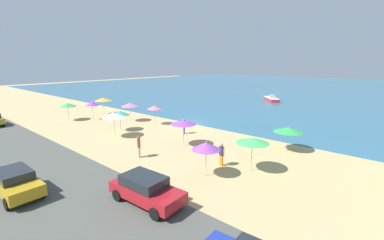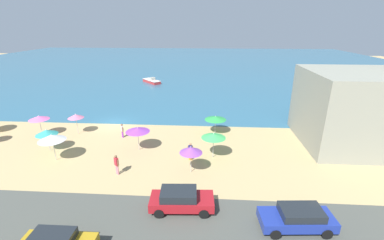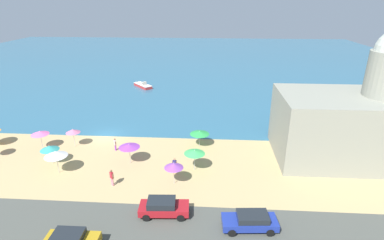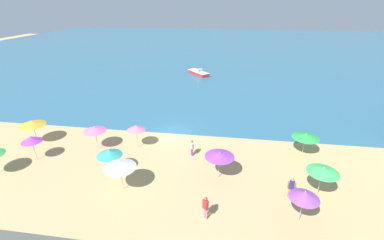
# 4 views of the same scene
# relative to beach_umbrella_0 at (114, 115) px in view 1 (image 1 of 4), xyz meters

# --- Properties ---
(ground_plane) EXTENTS (160.00, 160.00, 0.00)m
(ground_plane) POSITION_rel_beach_umbrella_0_xyz_m (2.00, 9.25, -2.25)
(ground_plane) COLOR tan
(sea) EXTENTS (150.00, 110.00, 0.05)m
(sea) POSITION_rel_beach_umbrella_0_xyz_m (2.00, 64.25, -2.23)
(sea) COLOR #2E6481
(sea) RESTS_ON ground_plane
(coastal_road) EXTENTS (80.00, 8.00, 0.06)m
(coastal_road) POSITION_rel_beach_umbrella_0_xyz_m (2.00, -8.75, -2.22)
(coastal_road) COLOR #4A4D46
(coastal_road) RESTS_ON ground_plane
(beach_umbrella_0) EXTENTS (2.36, 2.36, 2.59)m
(beach_umbrella_0) POSITION_rel_beach_umbrella_0_xyz_m (0.00, 0.00, 0.00)
(beach_umbrella_0) COLOR #B2B2B7
(beach_umbrella_0) RESTS_ON ground_plane
(beach_umbrella_1) EXTENTS (2.13, 2.13, 2.33)m
(beach_umbrella_1) POSITION_rel_beach_umbrella_0_xyz_m (-11.06, 0.39, -0.22)
(beach_umbrella_1) COLOR #B2B2B7
(beach_umbrella_1) RESTS_ON ground_plane
(beach_umbrella_2) EXTENTS (1.89, 1.89, 2.39)m
(beach_umbrella_2) POSITION_rel_beach_umbrella_0_xyz_m (12.48, -1.23, -0.18)
(beach_umbrella_2) COLOR #B2B2B7
(beach_umbrella_2) RESTS_ON ground_plane
(beach_umbrella_3) EXTENTS (2.12, 2.12, 2.38)m
(beach_umbrella_3) POSITION_rel_beach_umbrella_0_xyz_m (-4.66, 5.28, -0.15)
(beach_umbrella_3) COLOR #B2B2B7
(beach_umbrella_3) RESTS_ON ground_plane
(beach_umbrella_4) EXTENTS (2.33, 2.33, 2.39)m
(beach_umbrella_4) POSITION_rel_beach_umbrella_0_xyz_m (7.07, 2.51, -0.11)
(beach_umbrella_4) COLOR #B2B2B7
(beach_umbrella_4) RESTS_ON ground_plane
(beach_umbrella_5) EXTENTS (2.41, 2.41, 2.44)m
(beach_umbrella_5) POSITION_rel_beach_umbrella_0_xyz_m (-11.23, 5.51, -0.09)
(beach_umbrella_5) COLOR #B2B2B7
(beach_umbrella_5) RESTS_ON ground_plane
(beach_umbrella_6) EXTENTS (1.72, 1.72, 2.43)m
(beach_umbrella_6) POSITION_rel_beach_umbrella_0_xyz_m (-9.18, 2.72, -0.15)
(beach_umbrella_6) COLOR #B2B2B7
(beach_umbrella_6) RESTS_ON ground_plane
(beach_umbrella_7) EXTENTS (1.74, 1.74, 2.38)m
(beach_umbrella_7) POSITION_rel_beach_umbrella_0_xyz_m (-0.92, 6.10, -0.16)
(beach_umbrella_7) COLOR #B2B2B7
(beach_umbrella_7) RESTS_ON ground_plane
(beach_umbrella_8) EXTENTS (2.41, 2.41, 2.10)m
(beach_umbrella_8) POSITION_rel_beach_umbrella_0_xyz_m (14.65, 7.19, -0.41)
(beach_umbrella_8) COLOR #B2B2B7
(beach_umbrella_8) RESTS_ON ground_plane
(beach_umbrella_9) EXTENTS (2.23, 2.23, 2.45)m
(beach_umbrella_9) POSITION_rel_beach_umbrella_0_xyz_m (14.35, 1.45, -0.06)
(beach_umbrella_9) COLOR #B2B2B7
(beach_umbrella_9) RESTS_ON ground_plane
(beach_umbrella_10) EXTENTS (2.04, 2.04, 2.27)m
(beach_umbrella_10) POSITION_rel_beach_umbrella_0_xyz_m (-1.67, 1.81, -0.29)
(beach_umbrella_10) COLOR #B2B2B7
(beach_umbrella_10) RESTS_ON ground_plane
(bather_0) EXTENTS (0.54, 0.33, 1.69)m
(bather_0) POSITION_rel_beach_umbrella_0_xyz_m (12.28, 0.86, -1.30)
(bather_0) COLOR orange
(bather_0) RESTS_ON ground_plane
(bather_1) EXTENTS (0.37, 0.50, 1.58)m
(bather_1) POSITION_rel_beach_umbrella_0_xyz_m (4.48, 5.40, -1.37)
(bather_1) COLOR purple
(bather_1) RESTS_ON ground_plane
(bather_2) EXTENTS (0.46, 0.40, 1.76)m
(bather_2) POSITION_rel_beach_umbrella_0_xyz_m (6.43, -1.96, -1.26)
(bather_2) COLOR pink
(bather_2) RESTS_ON ground_plane
(parked_car_0) EXTENTS (3.93, 1.88, 1.45)m
(parked_car_0) POSITION_rel_beach_umbrella_0_xyz_m (6.00, -10.19, -1.42)
(parked_car_0) COLOR #B0871A
(parked_car_0) RESTS_ON coastal_road
(parked_car_3) EXTENTS (4.29, 2.05, 1.47)m
(parked_car_3) POSITION_rel_beach_umbrella_0_xyz_m (12.15, -5.97, -1.42)
(parked_car_3) COLOR maroon
(parked_car_3) RESTS_ON coastal_road
(skiff_nearshore) EXTENTS (4.56, 4.88, 1.23)m
(skiff_nearshore) POSITION_rel_beach_umbrella_0_xyz_m (1.67, 33.39, -1.84)
(skiff_nearshore) COLOR #B6302F
(skiff_nearshore) RESTS_ON sea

